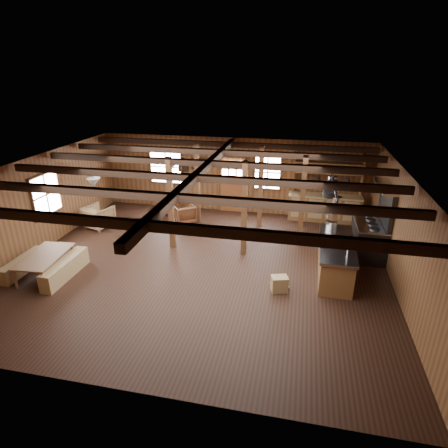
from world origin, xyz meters
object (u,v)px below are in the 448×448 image
at_px(armchair_b, 168,205).
at_px(dining_table, 47,265).
at_px(commercial_range, 372,233).
at_px(armchair_c, 99,217).
at_px(kitchen_island, 335,258).
at_px(armchair_a, 184,214).

bearing_deg(armchair_b, dining_table, 88.39).
distance_m(commercial_range, armchair_c, 8.85).
height_order(commercial_range, armchair_b, commercial_range).
height_order(commercial_range, armchair_c, commercial_range).
relative_size(kitchen_island, commercial_range, 1.18).
bearing_deg(dining_table, armchair_c, 0.01).
distance_m(armchair_a, armchair_c, 2.93).
xyz_separation_m(kitchen_island, armchair_b, (-5.93, 3.49, -0.16)).
bearing_deg(armchair_b, commercial_range, 178.68).
distance_m(commercial_range, dining_table, 9.08).
height_order(armchair_a, armchair_c, armchair_c).
distance_m(kitchen_island, armchair_a, 5.69).
bearing_deg(commercial_range, armchair_c, 178.65).
distance_m(dining_table, armchair_b, 5.33).
xyz_separation_m(dining_table, armchair_b, (1.53, 5.11, 0.03)).
height_order(kitchen_island, armchair_c, kitchen_island).
height_order(dining_table, armchair_c, armchair_c).
bearing_deg(kitchen_island, commercial_range, 54.24).
relative_size(dining_table, armchair_b, 2.36).
bearing_deg(armchair_a, kitchen_island, 114.14).
bearing_deg(armchair_b, armchair_a, 153.57).
height_order(armchair_b, armchair_c, armchair_c).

